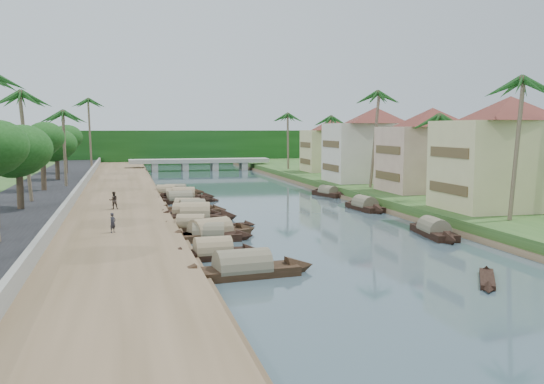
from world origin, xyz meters
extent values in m
plane|color=#394E56|center=(0.00, 0.00, 0.00)|extent=(220.00, 220.00, 0.00)
cube|color=brown|center=(-16.00, 20.00, 0.40)|extent=(10.00, 180.00, 0.80)
cube|color=#274A1D|center=(19.00, 20.00, 0.60)|extent=(16.00, 180.00, 1.20)
cube|color=black|center=(-24.50, 20.00, 0.70)|extent=(8.00, 180.00, 1.40)
cube|color=gray|center=(-20.20, 20.00, 1.35)|extent=(0.40, 180.00, 1.10)
cube|color=#133D10|center=(0.00, 95.00, 4.00)|extent=(120.00, 4.00, 8.00)
cube|color=#133D10|center=(0.00, 100.00, 4.00)|extent=(120.00, 4.00, 8.00)
cube|color=#133D10|center=(0.00, 105.00, 4.00)|extent=(120.00, 4.00, 8.00)
cube|color=#9E9D94|center=(0.00, 72.00, 2.00)|extent=(28.00, 4.00, 0.80)
cube|color=#9E9D94|center=(-9.00, 72.00, 0.90)|extent=(1.20, 3.50, 1.80)
cube|color=#9E9D94|center=(-3.00, 72.00, 0.90)|extent=(1.20, 3.50, 1.80)
cube|color=#9E9D94|center=(3.00, 72.00, 0.90)|extent=(1.20, 3.50, 1.80)
cube|color=#9E9D94|center=(9.00, 72.00, 0.90)|extent=(1.20, 3.50, 1.80)
cube|color=beige|center=(19.00, -2.00, 5.20)|extent=(12.00, 8.00, 8.00)
pyramid|color=maroon|center=(19.00, -2.00, 10.30)|extent=(14.85, 14.85, 2.20)
cube|color=brown|center=(12.95, -2.00, 3.20)|extent=(0.10, 6.40, 0.90)
cube|color=brown|center=(12.95, -2.00, 6.40)|extent=(0.10, 6.40, 0.90)
cube|color=beige|center=(20.00, 14.00, 4.95)|extent=(11.00, 8.00, 7.50)
pyramid|color=maroon|center=(20.00, 14.00, 9.80)|extent=(14.11, 14.11, 2.20)
cube|color=brown|center=(14.45, 14.00, 3.08)|extent=(0.10, 6.40, 0.90)
cube|color=brown|center=(14.45, 14.00, 6.08)|extent=(0.10, 6.40, 0.90)
cube|color=beige|center=(19.00, 28.00, 5.20)|extent=(13.00, 8.00, 8.00)
pyramid|color=maroon|center=(19.00, 28.00, 10.30)|extent=(15.59, 15.59, 2.20)
cube|color=brown|center=(12.45, 28.00, 3.20)|extent=(0.10, 6.40, 0.90)
cube|color=brown|center=(12.45, 28.00, 6.40)|extent=(0.10, 6.40, 0.90)
cube|color=beige|center=(20.00, 48.00, 4.70)|extent=(10.00, 7.00, 7.00)
pyramid|color=maroon|center=(20.00, 48.00, 9.30)|extent=(12.62, 12.62, 2.20)
cube|color=brown|center=(14.95, 48.00, 2.95)|extent=(0.10, 5.60, 0.90)
cube|color=brown|center=(14.95, 48.00, 5.75)|extent=(0.10, 5.60, 0.90)
cube|color=black|center=(-8.54, -16.71, 0.20)|extent=(6.75, 2.80, 0.70)
cone|color=black|center=(-4.92, -16.28, 0.28)|extent=(2.08, 2.04, 2.05)
cone|color=black|center=(-12.16, -17.13, 0.28)|extent=(2.08, 2.04, 2.05)
cylinder|color=#6C6851|center=(-8.54, -16.71, 0.58)|extent=(5.22, 2.69, 2.12)
cube|color=black|center=(-9.49, -11.52, 0.20)|extent=(5.10, 2.07, 0.70)
cone|color=black|center=(-6.71, -11.37, 0.28)|extent=(1.55, 1.69, 1.77)
cone|color=black|center=(-12.27, -11.68, 0.28)|extent=(1.55, 1.69, 1.77)
cylinder|color=#978360|center=(-9.49, -11.52, 0.58)|extent=(3.93, 2.07, 1.86)
cube|color=black|center=(-8.61, -4.11, 0.20)|extent=(6.65, 4.56, 0.70)
cone|color=black|center=(-5.39, -2.58, 0.28)|extent=(2.44, 2.42, 2.01)
cone|color=black|center=(-11.83, -5.64, 0.28)|extent=(2.44, 2.42, 2.01)
cylinder|color=#978360|center=(-8.61, -4.11, 0.58)|extent=(5.32, 3.99, 2.08)
cube|color=black|center=(-8.86, -4.89, 0.20)|extent=(5.23, 2.41, 0.70)
cone|color=black|center=(-6.09, -5.34, 0.28)|extent=(1.67, 1.66, 1.61)
cone|color=black|center=(-11.62, -4.43, 0.28)|extent=(1.67, 1.66, 1.61)
cylinder|color=#6C6851|center=(-8.86, -4.89, 0.58)|extent=(4.07, 2.28, 1.67)
cube|color=black|center=(-9.69, -0.24, 0.20)|extent=(5.10, 2.69, 0.70)
cone|color=black|center=(-7.06, -0.85, 0.28)|extent=(1.70, 1.76, 1.64)
cone|color=black|center=(-12.31, 0.36, 0.28)|extent=(1.70, 1.76, 1.64)
cylinder|color=#978360|center=(-9.69, -0.24, 0.58)|extent=(4.00, 2.50, 1.71)
cube|color=black|center=(-8.69, 5.42, 0.20)|extent=(5.97, 2.87, 0.70)
cone|color=black|center=(-5.51, 5.05, 0.28)|extent=(1.92, 2.18, 2.18)
cone|color=black|center=(-11.86, 5.79, 0.28)|extent=(1.92, 2.18, 2.18)
cylinder|color=#978360|center=(-8.69, 5.42, 0.58)|extent=(4.63, 2.80, 2.31)
cube|color=black|center=(-8.48, 9.43, 0.20)|extent=(5.29, 2.27, 0.70)
cone|color=black|center=(-5.62, 9.67, 0.28)|extent=(1.64, 1.78, 1.82)
cone|color=black|center=(-11.33, 9.19, 0.28)|extent=(1.64, 1.78, 1.82)
cylinder|color=#6C6851|center=(-8.48, 9.43, 0.58)|extent=(4.08, 2.24, 1.92)
cube|color=black|center=(-9.26, 7.04, 0.20)|extent=(5.70, 2.97, 0.70)
cone|color=black|center=(-6.32, 6.31, 0.28)|extent=(1.89, 1.87, 1.72)
cone|color=black|center=(-12.20, 7.76, 0.28)|extent=(1.89, 1.87, 1.72)
cylinder|color=#978360|center=(-9.26, 7.04, 0.58)|extent=(4.47, 2.73, 1.78)
cube|color=black|center=(-8.85, 10.36, 0.20)|extent=(5.48, 3.37, 0.70)
cone|color=black|center=(-6.13, 9.50, 0.28)|extent=(1.96, 2.10, 1.89)
cone|color=black|center=(-11.58, 11.21, 0.28)|extent=(1.96, 2.10, 1.89)
cylinder|color=#978360|center=(-8.85, 10.36, 0.58)|extent=(4.34, 3.08, 1.99)
cube|color=black|center=(-8.86, 18.84, 0.20)|extent=(5.80, 2.22, 0.70)
cone|color=black|center=(-5.73, 19.14, 0.28)|extent=(1.75, 1.67, 1.70)
cone|color=black|center=(-12.00, 18.54, 0.28)|extent=(1.75, 1.67, 1.70)
cylinder|color=#6C6851|center=(-8.86, 18.84, 0.58)|extent=(4.48, 2.16, 1.76)
cube|color=black|center=(-9.00, 22.28, 0.20)|extent=(4.89, 1.79, 0.70)
cone|color=black|center=(-6.32, 22.16, 0.28)|extent=(1.46, 1.48, 1.58)
cone|color=black|center=(-11.68, 22.40, 0.28)|extent=(1.46, 1.48, 1.58)
cylinder|color=#978360|center=(-9.00, 22.28, 0.58)|extent=(3.76, 1.81, 1.65)
cube|color=black|center=(-8.13, 22.05, 0.20)|extent=(5.59, 2.16, 0.70)
cone|color=black|center=(-5.08, 21.89, 0.28)|extent=(1.68, 1.78, 1.87)
cone|color=black|center=(-11.19, 22.20, 0.28)|extent=(1.68, 1.78, 1.87)
cylinder|color=#978360|center=(-8.13, 22.05, 0.58)|extent=(4.30, 2.17, 1.96)
cube|color=black|center=(-8.53, 28.41, 0.20)|extent=(5.71, 2.77, 0.70)
cone|color=black|center=(-5.56, 27.70, 0.28)|extent=(1.83, 1.70, 1.56)
cone|color=black|center=(-11.50, 29.12, 0.28)|extent=(1.83, 1.70, 1.56)
cylinder|color=#6C6851|center=(-8.53, 28.41, 0.58)|extent=(4.46, 2.53, 1.59)
cube|color=black|center=(-9.84, 27.49, 0.20)|extent=(4.93, 1.83, 0.70)
cone|color=black|center=(-7.14, 27.35, 0.28)|extent=(1.47, 1.49, 1.58)
cone|color=black|center=(-12.53, 27.63, 0.28)|extent=(1.47, 1.49, 1.58)
cylinder|color=#978360|center=(-9.84, 27.49, 0.58)|extent=(3.79, 1.83, 1.64)
cube|color=black|center=(8.79, -7.25, 0.20)|extent=(2.51, 6.38, 0.70)
cone|color=black|center=(9.22, -3.82, 0.28)|extent=(1.79, 1.94, 1.79)
cone|color=black|center=(8.37, -10.67, 0.28)|extent=(1.79, 1.94, 1.79)
cylinder|color=#6C6851|center=(8.79, -7.25, 0.58)|extent=(2.40, 4.93, 1.83)
cube|color=black|center=(9.46, 8.50, 0.20)|extent=(2.33, 5.85, 0.70)
cone|color=black|center=(9.17, 11.66, 0.28)|extent=(1.77, 1.78, 1.81)
cone|color=black|center=(9.75, 5.34, 0.28)|extent=(1.77, 1.78, 1.81)
cylinder|color=#6C6851|center=(9.46, 8.50, 0.58)|extent=(2.28, 4.51, 1.88)
cube|color=black|center=(10.04, 21.82, 0.20)|extent=(2.89, 5.56, 0.70)
cone|color=black|center=(9.25, 24.68, 0.28)|extent=(1.73, 1.83, 1.55)
cone|color=black|center=(10.82, 18.95, 0.28)|extent=(1.73, 1.83, 1.55)
cylinder|color=#6C6851|center=(10.04, 21.82, 0.58)|extent=(2.62, 4.36, 1.59)
cube|color=black|center=(4.56, -20.99, 0.10)|extent=(2.90, 4.02, 0.35)
cone|color=black|center=(5.82, -18.96, 0.10)|extent=(1.22, 1.31, 0.77)
cone|color=black|center=(3.30, -23.02, 0.10)|extent=(1.22, 1.31, 0.77)
cube|color=black|center=(-6.53, 1.08, 0.10)|extent=(3.95, 1.08, 0.35)
cone|color=black|center=(-4.34, 1.20, 0.10)|extent=(1.02, 0.92, 0.87)
cone|color=black|center=(-8.73, 0.96, 0.10)|extent=(1.02, 0.92, 0.87)
cube|color=black|center=(-6.76, 19.25, 0.10)|extent=(4.07, 1.77, 0.35)
cone|color=black|center=(-4.59, 19.81, 0.10)|extent=(1.17, 1.02, 0.80)
cone|color=black|center=(-8.94, 18.69, 0.10)|extent=(1.17, 1.02, 0.80)
cylinder|color=#6F604A|center=(15.00, -8.35, 6.87)|extent=(1.11, 0.36, 11.34)
sphere|color=#194818|center=(15.00, -8.35, 12.32)|extent=(3.20, 3.20, 3.20)
cylinder|color=#6F604A|center=(16.00, 5.76, 5.54)|extent=(0.87, 0.36, 8.69)
sphere|color=#194818|center=(16.00, 5.76, 9.71)|extent=(3.20, 3.20, 3.20)
cylinder|color=#6F604A|center=(15.00, 19.64, 7.14)|extent=(1.33, 0.36, 11.88)
sphere|color=#194818|center=(15.00, 19.64, 12.85)|extent=(3.20, 3.20, 3.20)
cylinder|color=#6F604A|center=(16.00, 39.82, 5.79)|extent=(1.46, 0.36, 9.17)
sphere|color=#194818|center=(16.00, 39.82, 10.20)|extent=(3.20, 3.20, 3.20)
cylinder|color=#6F604A|center=(-24.00, 12.55, 6.74)|extent=(1.08, 0.36, 10.68)
sphere|color=#194818|center=(-24.00, 12.55, 11.87)|extent=(3.20, 3.20, 3.20)
cylinder|color=#6F604A|center=(-22.00, 28.39, 6.02)|extent=(0.46, 0.36, 9.24)
sphere|color=#194818|center=(-22.00, 28.39, 10.45)|extent=(3.20, 3.20, 3.20)
cylinder|color=#6F604A|center=(14.00, 55.46, 6.19)|extent=(0.49, 0.36, 9.99)
sphere|color=#194818|center=(14.00, 55.46, 10.99)|extent=(3.20, 3.20, 3.20)
cylinder|color=#6F604A|center=(-20.50, 60.64, 7.55)|extent=(0.63, 0.36, 12.31)
sphere|color=#194818|center=(-20.50, 60.64, 13.46)|extent=(3.20, 3.20, 3.20)
cylinder|color=#4E3B2D|center=(-24.00, 6.99, 3.10)|extent=(0.60, 0.60, 3.48)
ellipsoid|color=#133D10|center=(-24.00, 6.99, 6.43)|extent=(5.17, 5.17, 4.25)
cylinder|color=#4E3B2D|center=(-24.00, 23.63, 3.36)|extent=(0.60, 0.60, 4.01)
ellipsoid|color=#133D10|center=(-24.00, 23.63, 7.19)|extent=(4.38, 4.38, 3.60)
cylinder|color=#4E3B2D|center=(-24.00, 38.91, 2.98)|extent=(0.60, 0.60, 3.24)
ellipsoid|color=#133D10|center=(-24.00, 38.91, 6.08)|extent=(4.90, 4.90, 4.03)
cylinder|color=#4E3B2D|center=(-24.00, 51.69, 3.23)|extent=(0.60, 0.60, 3.74)
ellipsoid|color=#133D10|center=(-24.00, 51.69, 6.81)|extent=(4.85, 4.85, 3.98)
cylinder|color=#4E3B2D|center=(24.00, 31.52, 2.94)|extent=(0.60, 0.60, 3.55)
ellipsoid|color=#133D10|center=(24.00, 31.52, 6.33)|extent=(4.33, 4.33, 3.56)
imported|color=#24232B|center=(-15.91, -4.31, 1.54)|extent=(0.63, 0.64, 1.49)
imported|color=#392E28|center=(-16.03, 9.27, 1.65)|extent=(0.94, 0.81, 1.70)
camera|label=1|loc=(-15.05, -50.26, 8.50)|focal=40.00mm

